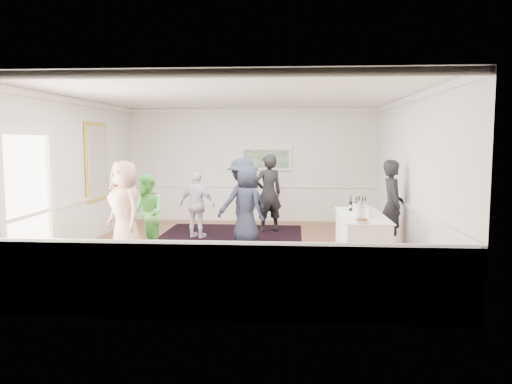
# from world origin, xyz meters

# --- Properties ---
(floor) EXTENTS (8.00, 8.00, 0.00)m
(floor) POSITION_xyz_m (0.00, 0.00, 0.00)
(floor) COLOR brown
(floor) RESTS_ON ground
(ceiling) EXTENTS (7.00, 8.00, 0.02)m
(ceiling) POSITION_xyz_m (0.00, 0.00, 3.20)
(ceiling) COLOR white
(ceiling) RESTS_ON wall_back
(wall_left) EXTENTS (0.02, 8.00, 3.20)m
(wall_left) POSITION_xyz_m (-3.50, 0.00, 1.60)
(wall_left) COLOR white
(wall_left) RESTS_ON floor
(wall_right) EXTENTS (0.02, 8.00, 3.20)m
(wall_right) POSITION_xyz_m (3.50, 0.00, 1.60)
(wall_right) COLOR white
(wall_right) RESTS_ON floor
(wall_back) EXTENTS (7.00, 0.02, 3.20)m
(wall_back) POSITION_xyz_m (0.00, 4.00, 1.60)
(wall_back) COLOR white
(wall_back) RESTS_ON floor
(wall_front) EXTENTS (7.00, 0.02, 3.20)m
(wall_front) POSITION_xyz_m (0.00, -4.00, 1.60)
(wall_front) COLOR white
(wall_front) RESTS_ON floor
(wainscoting) EXTENTS (7.00, 8.00, 1.00)m
(wainscoting) POSITION_xyz_m (0.00, 0.00, 0.50)
(wainscoting) COLOR white
(wainscoting) RESTS_ON floor
(mirror) EXTENTS (0.05, 1.25, 1.85)m
(mirror) POSITION_xyz_m (-3.45, 1.30, 1.80)
(mirror) COLOR yellow
(mirror) RESTS_ON wall_left
(doorway) EXTENTS (0.10, 1.78, 2.56)m
(doorway) POSITION_xyz_m (-3.45, -1.90, 1.42)
(doorway) COLOR white
(doorway) RESTS_ON wall_left
(landscape_painting) EXTENTS (1.44, 0.06, 0.66)m
(landscape_painting) POSITION_xyz_m (0.40, 3.95, 1.78)
(landscape_painting) COLOR white
(landscape_painting) RESTS_ON wall_back
(area_rug) EXTENTS (3.46, 4.51, 0.02)m
(area_rug) POSITION_xyz_m (-0.34, 0.97, 0.01)
(area_rug) COLOR black
(area_rug) RESTS_ON floor
(serving_table) EXTENTS (0.84, 2.21, 0.89)m
(serving_table) POSITION_xyz_m (2.46, -0.62, 0.45)
(serving_table) COLOR white
(serving_table) RESTS_ON floor
(bartender) EXTENTS (0.49, 0.72, 1.91)m
(bartender) POSITION_xyz_m (3.20, 0.26, 0.96)
(bartender) COLOR black
(bartender) RESTS_ON floor
(guest_tan) EXTENTS (1.11, 1.09, 1.92)m
(guest_tan) POSITION_xyz_m (-2.11, -0.76, 0.96)
(guest_tan) COLOR tan
(guest_tan) RESTS_ON floor
(guest_green) EXTENTS (0.97, 1.01, 1.63)m
(guest_green) POSITION_xyz_m (-1.82, -0.29, 0.82)
(guest_green) COLOR #60D354
(guest_green) RESTS_ON floor
(guest_lilac) EXTENTS (1.00, 0.67, 1.58)m
(guest_lilac) POSITION_xyz_m (-1.09, 1.37, 0.79)
(guest_lilac) COLOR silver
(guest_lilac) RESTS_ON floor
(guest_dark_a) EXTENTS (1.40, 1.33, 1.91)m
(guest_dark_a) POSITION_xyz_m (0.01, 1.03, 0.95)
(guest_dark_a) COLOR #212638
(guest_dark_a) RESTS_ON floor
(guest_dark_b) EXTENTS (0.84, 0.72, 1.96)m
(guest_dark_b) POSITION_xyz_m (0.55, 2.26, 0.98)
(guest_dark_b) COLOR black
(guest_dark_b) RESTS_ON floor
(guest_navy) EXTENTS (0.99, 0.99, 1.74)m
(guest_navy) POSITION_xyz_m (0.14, 0.76, 0.87)
(guest_navy) COLOR #212638
(guest_navy) RESTS_ON floor
(wine_bottles) EXTENTS (0.37, 0.24, 0.31)m
(wine_bottles) POSITION_xyz_m (2.46, -0.14, 1.05)
(wine_bottles) COLOR black
(wine_bottles) RESTS_ON serving_table
(juice_pitchers) EXTENTS (0.32, 0.39, 0.24)m
(juice_pitchers) POSITION_xyz_m (2.41, -0.83, 1.01)
(juice_pitchers) COLOR #62B841
(juice_pitchers) RESTS_ON serving_table
(ice_bucket) EXTENTS (0.26, 0.26, 0.25)m
(ice_bucket) POSITION_xyz_m (2.49, -0.50, 1.01)
(ice_bucket) COLOR silver
(ice_bucket) RESTS_ON serving_table
(nut_bowl) EXTENTS (0.24, 0.24, 0.08)m
(nut_bowl) POSITION_xyz_m (2.33, -1.55, 0.93)
(nut_bowl) COLOR white
(nut_bowl) RESTS_ON serving_table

